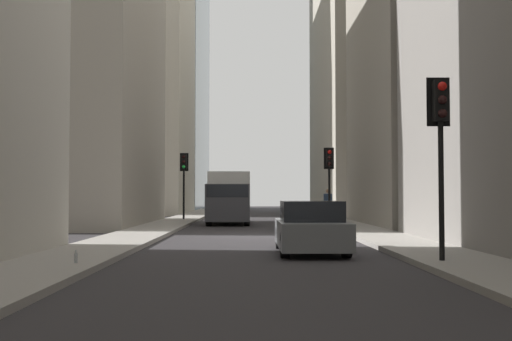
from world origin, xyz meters
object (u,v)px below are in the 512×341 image
object	(u,v)px
delivery_truck	(229,197)
traffic_light_foreground	(441,125)
hatchback_grey	(311,229)
pedestrian	(328,204)
discarded_bottle	(76,258)
traffic_light_midblock	(329,168)
traffic_light_far_junction	(184,170)

from	to	relation	value
delivery_truck	traffic_light_foreground	distance (m)	21.51
hatchback_grey	pedestrian	world-z (taller)	pedestrian
pedestrian	discarded_bottle	xyz separation A→B (m)	(-21.24, 7.96, -0.87)
traffic_light_foreground	delivery_truck	bearing A→B (deg)	14.52
hatchback_grey	traffic_light_midblock	distance (m)	15.26
traffic_light_far_junction	discarded_bottle	xyz separation A→B (m)	(-24.76, -0.35, -2.84)
hatchback_grey	pedestrian	distance (m)	17.66
traffic_light_foreground	hatchback_grey	bearing A→B (deg)	37.83
hatchback_grey	pedestrian	xyz separation A→B (m)	(17.46, -2.62, 0.45)
traffic_light_foreground	traffic_light_midblock	distance (m)	18.22
traffic_light_foreground	traffic_light_far_junction	size ratio (longest dim) A/B	1.02
hatchback_grey	discarded_bottle	xyz separation A→B (m)	(-3.78, 5.34, -0.42)
traffic_light_midblock	traffic_light_far_junction	size ratio (longest dim) A/B	0.97
pedestrian	delivery_truck	bearing A→B (deg)	90.16
traffic_light_midblock	pedestrian	world-z (taller)	traffic_light_midblock
hatchback_grey	traffic_light_midblock	bearing A→B (deg)	-9.11
hatchback_grey	traffic_light_far_junction	world-z (taller)	traffic_light_far_junction
hatchback_grey	traffic_light_far_junction	distance (m)	21.87
delivery_truck	traffic_light_far_junction	distance (m)	4.85
hatchback_grey	traffic_light_far_junction	size ratio (longest dim) A/B	1.07
pedestrian	discarded_bottle	bearing A→B (deg)	159.47
traffic_light_foreground	pedestrian	bearing A→B (deg)	-0.12
delivery_truck	traffic_light_foreground	xyz separation A→B (m)	(-20.76, -5.38, 1.68)
delivery_truck	traffic_light_foreground	size ratio (longest dim) A/B	1.58
hatchback_grey	discarded_bottle	world-z (taller)	hatchback_grey
delivery_truck	pedestrian	size ratio (longest dim) A/B	3.62
traffic_light_far_junction	hatchback_grey	bearing A→B (deg)	-164.84
hatchback_grey	discarded_bottle	bearing A→B (deg)	125.33
discarded_bottle	traffic_light_far_junction	bearing A→B (deg)	0.81
pedestrian	traffic_light_foreground	bearing A→B (deg)	179.88
traffic_light_midblock	discarded_bottle	world-z (taller)	traffic_light_midblock
traffic_light_foreground	traffic_light_far_junction	distance (m)	25.67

